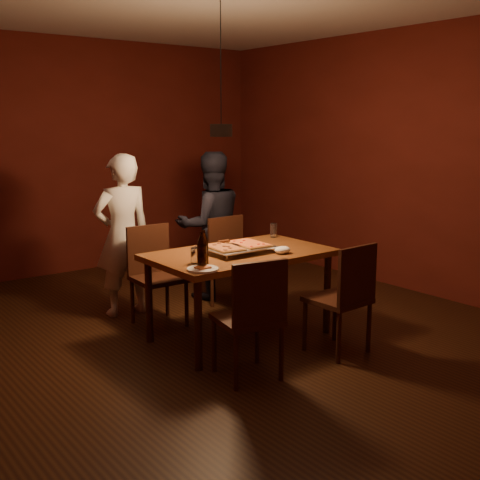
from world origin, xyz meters
TOP-DOWN VIEW (x-y plane):
  - room_shell at (0.00, 0.00)m, footprint 6.00×6.00m
  - dining_table at (0.11, -0.10)m, footprint 1.50×0.90m
  - chair_far_left at (-0.27, 0.68)m, footprint 0.43×0.43m
  - chair_far_right at (0.59, 0.64)m, footprint 0.43×0.43m
  - chair_near_left at (-0.35, -0.86)m, footprint 0.49×0.49m
  - chair_near_right at (0.54, -0.92)m, footprint 0.44×0.44m
  - pizza_tray at (0.09, -0.09)m, footprint 0.58×0.49m
  - pizza_meat at (-0.05, -0.10)m, footprint 0.25×0.37m
  - pizza_cheese at (0.21, -0.10)m, footprint 0.25×0.39m
  - spatula at (0.08, -0.09)m, footprint 0.16×0.26m
  - beer_bottle_a at (-0.46, -0.39)m, footprint 0.07×0.07m
  - beer_bottle_b at (-0.39, -0.31)m, footprint 0.07×0.07m
  - water_glass_left at (-0.41, -0.22)m, footprint 0.08×0.08m
  - water_glass_right at (0.75, 0.21)m, footprint 0.06×0.06m
  - plate_slice at (-0.49, -0.44)m, footprint 0.23×0.23m
  - napkin at (0.35, -0.37)m, footprint 0.14×0.11m
  - diner_white at (-0.37, 1.09)m, footprint 0.58×0.40m
  - diner_dark at (0.62, 1.06)m, footprint 0.86×0.74m
  - pendant_lamp at (0.00, 0.00)m, footprint 0.18×0.18m

SIDE VIEW (x-z plane):
  - chair_far_left at x=-0.27m, z-range 0.29..0.78m
  - chair_far_right at x=0.59m, z-range 0.29..0.78m
  - chair_near_left at x=-0.35m, z-range 0.29..0.78m
  - chair_near_right at x=0.54m, z-range 0.29..0.78m
  - dining_table at x=0.11m, z-range 0.30..1.05m
  - plate_slice at x=-0.49m, z-range 0.75..0.77m
  - diner_dark at x=0.62m, z-range 0.00..1.52m
  - diner_white at x=-0.37m, z-range 0.00..1.53m
  - pizza_tray at x=0.09m, z-range 0.75..0.80m
  - napkin at x=0.35m, z-range 0.75..0.81m
  - pizza_meat at x=-0.05m, z-range 0.80..0.82m
  - pizza_cheese at x=0.21m, z-range 0.80..0.82m
  - water_glass_left at x=-0.41m, z-range 0.75..0.87m
  - spatula at x=0.08m, z-range 0.79..0.83m
  - water_glass_right at x=0.75m, z-range 0.75..0.88m
  - beer_bottle_b at x=-0.39m, z-range 0.75..1.02m
  - beer_bottle_a at x=-0.46m, z-range 0.75..1.03m
  - room_shell at x=0.00m, z-range -1.60..4.40m
  - pendant_lamp at x=0.00m, z-range 1.21..2.31m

